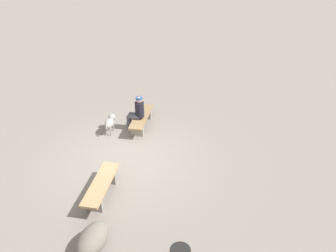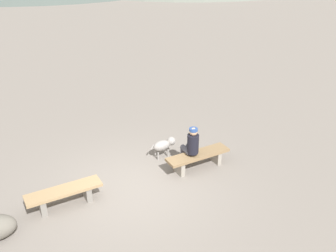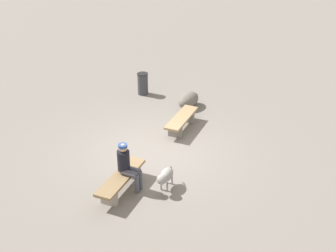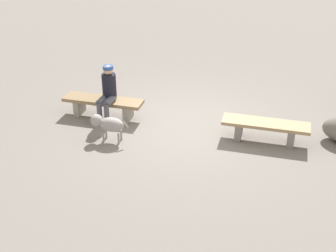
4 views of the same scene
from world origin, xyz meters
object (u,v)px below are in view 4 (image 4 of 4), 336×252
at_px(bench_right, 103,104).
at_px(seated_person, 108,90).
at_px(dog, 108,124).
at_px(bench_left, 265,128).

relative_size(bench_right, seated_person, 1.46).
relative_size(seated_person, dog, 1.56).
distance_m(seated_person, dog, 1.00).
distance_m(bench_left, seated_person, 3.44).
bearing_deg(dog, seated_person, -70.77).
relative_size(bench_left, bench_right, 0.97).
xyz_separation_m(bench_left, seated_person, (3.41, 0.04, 0.41)).
distance_m(bench_right, seated_person, 0.44).
xyz_separation_m(bench_left, bench_right, (3.59, -0.04, 0.02)).
bearing_deg(dog, bench_right, -64.08).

